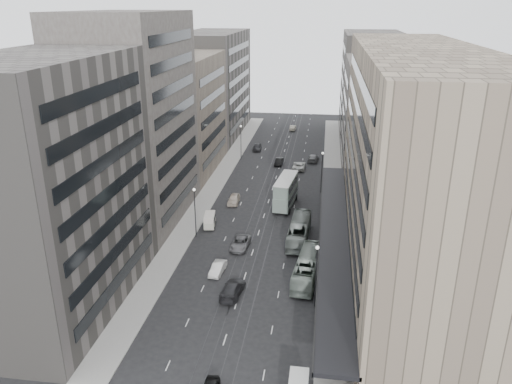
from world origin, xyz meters
The scene contains 27 objects.
ground centered at (0.00, 0.00, 0.00)m, with size 220.00×220.00×0.00m, color black.
sidewalk_right centered at (12.00, 37.50, 0.07)m, with size 4.00×125.00×0.15m, color gray.
sidewalk_left centered at (-12.00, 37.50, 0.07)m, with size 4.00×125.00×0.15m, color gray.
department_store centered at (21.45, 8.00, 14.95)m, with size 19.20×60.00×30.00m.
building_right_mid centered at (21.50, 52.00, 12.00)m, with size 15.00×28.00×24.00m, color #443E3B.
building_right_far centered at (21.50, 82.00, 14.00)m, with size 15.00×32.00×28.00m, color #605B56.
building_left_a centered at (-21.50, -8.00, 15.00)m, with size 15.00×28.00×30.00m, color #605B56.
building_left_b centered at (-21.50, 19.00, 17.00)m, with size 15.00×26.00×34.00m, color #443E3B.
building_left_c centered at (-21.50, 46.00, 12.50)m, with size 15.00×28.00×25.00m, color #736859.
building_left_d centered at (-21.50, 79.00, 14.00)m, with size 15.00×38.00×28.00m, color #605B56.
lamp_right_near centered at (9.70, -5.00, 5.20)m, with size 0.44×0.44×8.32m.
lamp_right_far centered at (9.70, 35.00, 5.20)m, with size 0.44×0.44×8.32m.
lamp_left_near centered at (-9.70, 12.00, 5.20)m, with size 0.44×0.44×8.32m.
lamp_left_far centered at (-9.70, 55.00, 5.20)m, with size 0.44×0.44×8.32m.
bus_near centered at (8.50, 1.64, 1.65)m, with size 2.77×11.84×3.30m, color gray.
bus_far centered at (6.68, 13.08, 1.67)m, with size 2.80×11.98×3.34m, color gray.
double_decker centered at (3.37, 27.04, 2.94)m, with size 3.99×10.22×5.45m.
panel_van centered at (-8.38, 15.96, 1.30)m, with size 2.25×3.93×2.35m.
sedan_1 centered at (-3.87, 1.31, 0.71)m, with size 1.51×4.32×1.42m, color white.
sedan_2 centered at (-2.07, 9.35, 0.76)m, with size 2.53×5.49×1.53m, color slate.
sedan_3 centered at (-0.84, -3.88, 0.84)m, with size 2.35×5.79×1.68m, color black.
sedan_4 centered at (-6.34, 26.99, 0.82)m, with size 1.94×4.83×1.65m, color beige.
sedan_5 centered at (-0.25, 51.88, 0.75)m, with size 1.59×4.57×1.50m, color black.
sedan_6 centered at (4.52, 49.23, 0.82)m, with size 2.73×5.92×1.65m, color beige.
sedan_7 centered at (7.45, 55.85, 0.80)m, with size 2.24×5.51×1.60m, color #595A5C.
sedan_8 centered at (-6.94, 63.27, 0.86)m, with size 2.02×5.02×1.71m, color #262629.
sedan_9 centered at (0.53, 85.97, 0.75)m, with size 1.59×4.56×1.50m, color #BCB39C.
Camera 1 is at (9.87, -58.11, 35.06)m, focal length 35.00 mm.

